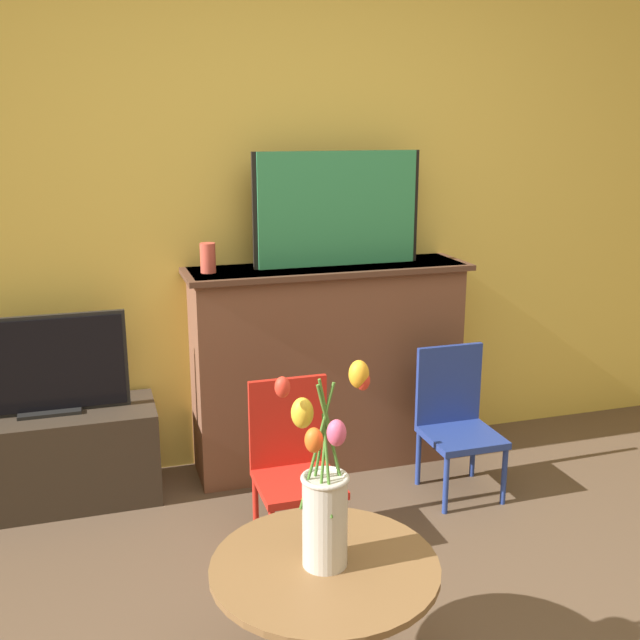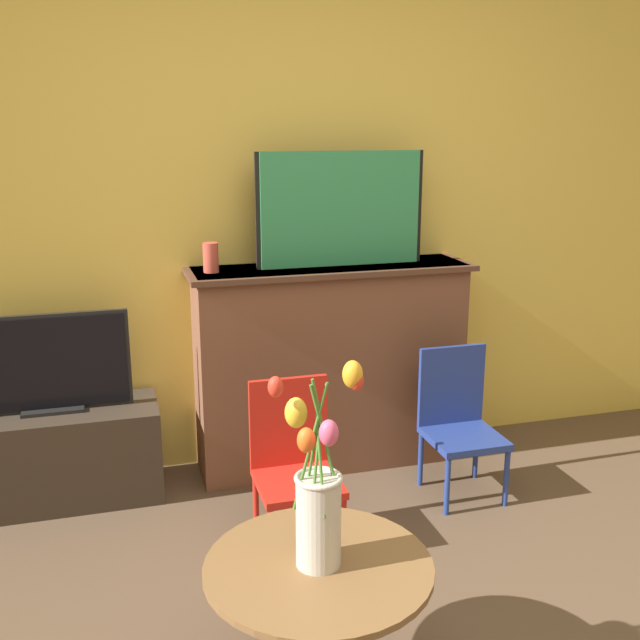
% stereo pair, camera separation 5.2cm
% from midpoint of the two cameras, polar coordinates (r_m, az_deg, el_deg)
% --- Properties ---
extents(wall_back, '(8.00, 0.06, 2.70)m').
position_cam_midpoint_polar(wall_back, '(3.52, -4.48, 10.45)').
color(wall_back, '#EAC651').
rests_on(wall_back, ground).
extents(fireplace_mantel, '(1.32, 0.37, 0.98)m').
position_cam_midpoint_polar(fireplace_mantel, '(3.57, 0.14, -3.36)').
color(fireplace_mantel, brown).
rests_on(fireplace_mantel, ground).
extents(painting, '(0.79, 0.03, 0.52)m').
position_cam_midpoint_polar(painting, '(3.43, 0.92, 8.46)').
color(painting, black).
rests_on(painting, fireplace_mantel).
extents(mantel_candle, '(0.07, 0.07, 0.13)m').
position_cam_midpoint_polar(mantel_candle, '(3.32, -8.99, 4.69)').
color(mantel_candle, '#CC4C3D').
rests_on(mantel_candle, fireplace_mantel).
extents(tv_stand, '(0.87, 0.36, 0.42)m').
position_cam_midpoint_polar(tv_stand, '(3.50, -19.98, -9.83)').
color(tv_stand, '#382D23').
rests_on(tv_stand, ground).
extents(tv_monitor, '(0.67, 0.12, 0.43)m').
position_cam_midpoint_polar(tv_monitor, '(3.36, -20.59, -3.34)').
color(tv_monitor, black).
rests_on(tv_monitor, tv_stand).
extents(chair_red, '(0.31, 0.31, 0.65)m').
position_cam_midpoint_polar(chair_red, '(2.96, -2.53, -10.56)').
color(chair_red, red).
rests_on(chair_red, ground).
extents(chair_blue, '(0.31, 0.31, 0.65)m').
position_cam_midpoint_polar(chair_blue, '(3.41, 9.87, -7.25)').
color(chair_blue, navy).
rests_on(chair_blue, ground).
extents(side_table, '(0.63, 0.63, 0.46)m').
position_cam_midpoint_polar(side_table, '(2.22, -0.36, -21.45)').
color(side_table, brown).
rests_on(side_table, ground).
extents(vase_tulips, '(0.25, 0.20, 0.57)m').
position_cam_midpoint_polar(vase_tulips, '(2.03, -0.38, -13.31)').
color(vase_tulips, beige).
rests_on(vase_tulips, side_table).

